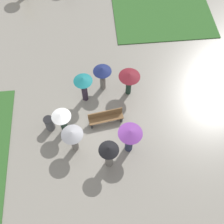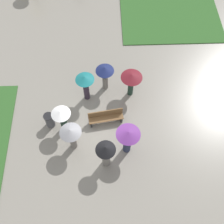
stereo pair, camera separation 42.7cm
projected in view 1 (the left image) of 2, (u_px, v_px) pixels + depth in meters
name	position (u px, v px, depth m)	size (l,w,h in m)	color
ground_plane	(93.00, 132.00, 14.89)	(90.00, 90.00, 0.00)	gray
lawn_patch_far	(160.00, 5.00, 19.88)	(6.73, 7.07, 0.06)	#2D5B26
park_bench	(106.00, 117.00, 14.80)	(1.89, 0.69, 0.90)	brown
trash_bin	(50.00, 124.00, 14.62)	(0.50, 0.50, 0.92)	#4C4C51
crowd_person_maroon	(129.00, 78.00, 14.96)	(1.16, 1.16, 1.75)	#1E3328
crowd_person_navy	(102.00, 73.00, 15.15)	(1.01, 1.01, 1.80)	slate
crowd_person_purple	(130.00, 136.00, 13.18)	(1.16, 1.16, 2.01)	#282D47
crowd_person_black	(109.00, 153.00, 12.88)	(0.94, 0.94, 1.98)	slate
crowd_person_white	(62.00, 120.00, 13.86)	(0.97, 0.97, 1.77)	#1E3328
crowd_person_grey	(73.00, 136.00, 13.26)	(1.05, 1.05, 1.83)	slate
crowd_person_teal	(83.00, 84.00, 14.71)	(1.00, 1.00, 1.94)	#2D2333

